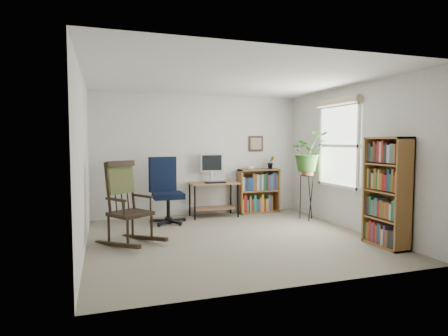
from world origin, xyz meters
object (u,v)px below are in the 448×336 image
object	(u,v)px
rocking_chair	(130,202)
low_bookshelf	(259,191)
tall_bookshelf	(387,192)
desk	(214,199)
office_chair	(168,190)

from	to	relation	value
rocking_chair	low_bookshelf	xyz separation A→B (m)	(2.70, 1.66, -0.15)
tall_bookshelf	desk	bearing A→B (deg)	121.80
tall_bookshelf	low_bookshelf	bearing A→B (deg)	103.75
desk	office_chair	xyz separation A→B (m)	(-0.96, -0.35, 0.27)
office_chair	tall_bookshelf	distance (m)	3.60
desk	low_bookshelf	bearing A→B (deg)	6.79
office_chair	low_bookshelf	bearing A→B (deg)	-0.20
office_chair	tall_bookshelf	size ratio (longest dim) A/B	0.79
rocking_chair	low_bookshelf	bearing A→B (deg)	-1.90
desk	office_chair	bearing A→B (deg)	-159.68
rocking_chair	tall_bookshelf	size ratio (longest dim) A/B	0.79
desk	rocking_chair	bearing A→B (deg)	-137.79
office_chair	tall_bookshelf	world-z (taller)	tall_bookshelf
desk	low_bookshelf	distance (m)	1.02
low_bookshelf	office_chair	bearing A→B (deg)	-166.44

